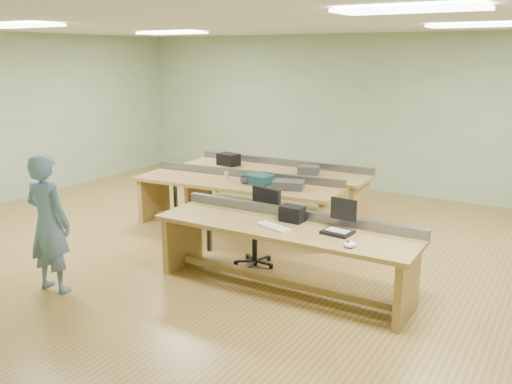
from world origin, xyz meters
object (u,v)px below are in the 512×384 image
at_px(workbench_back, 274,180).
at_px(parts_bin_teal, 259,179).
at_px(camera_bag, 292,214).
at_px(person, 48,223).
at_px(parts_bin_grey, 289,185).
at_px(laptop_base, 338,232).
at_px(workbench_front, 284,242).
at_px(mug, 244,180).
at_px(workbench_mid, 236,194).
at_px(drinks_can, 227,175).
at_px(task_chair, 257,237).

distance_m(workbench_back, parts_bin_teal, 1.10).
distance_m(camera_bag, parts_bin_teal, 1.90).
xyz_separation_m(person, parts_bin_grey, (1.46, 2.94, 0.02)).
bearing_deg(parts_bin_grey, laptop_base, -46.92).
height_order(parts_bin_teal, parts_bin_grey, parts_bin_teal).
relative_size(workbench_front, mug, 22.54).
xyz_separation_m(workbench_mid, drinks_can, (-0.20, 0.05, 0.25)).
bearing_deg(parts_bin_teal, parts_bin_grey, -5.80).
bearing_deg(mug, camera_bag, -41.13).
bearing_deg(workbench_mid, person, -106.30).
distance_m(workbench_mid, mug, 0.30).
bearing_deg(task_chair, laptop_base, -6.78).
height_order(parts_bin_teal, drinks_can, parts_bin_teal).
height_order(workbench_back, parts_bin_grey, parts_bin_grey).
xyz_separation_m(workbench_back, person, (-0.61, -4.01, 0.23)).
height_order(workbench_mid, camera_bag, camera_bag).
xyz_separation_m(workbench_mid, task_chair, (1.02, -1.05, -0.21)).
xyz_separation_m(task_chair, mug, (-0.84, 1.01, 0.45)).
bearing_deg(task_chair, camera_bag, -12.20).
relative_size(person, camera_bag, 5.87).
bearing_deg(workbench_mid, parts_bin_grey, -4.05).
distance_m(workbench_mid, camera_bag, 2.14).
height_order(camera_bag, drinks_can, camera_bag).
xyz_separation_m(parts_bin_teal, drinks_can, (-0.57, -0.03, -0.00)).
xyz_separation_m(workbench_front, person, (-2.22, -1.41, 0.23)).
relative_size(person, task_chair, 1.62).
bearing_deg(person, parts_bin_grey, -121.14).
bearing_deg(laptop_base, camera_bag, 172.37).
distance_m(workbench_front, parts_bin_teal, 2.06).
xyz_separation_m(parts_bin_teal, parts_bin_grey, (0.52, -0.05, -0.01)).
distance_m(workbench_back, parts_bin_grey, 1.39).
bearing_deg(workbench_front, camera_bag, 89.42).
height_order(mug, drinks_can, drinks_can).
relative_size(person, mug, 11.69).
relative_size(camera_bag, drinks_can, 2.13).
distance_m(workbench_mid, person, 2.99).
bearing_deg(parts_bin_teal, camera_bag, -47.46).
bearing_deg(workbench_back, task_chair, -67.53).
relative_size(person, parts_bin_teal, 4.12).
relative_size(camera_bag, parts_bin_teal, 0.70).
distance_m(person, mug, 2.98).
relative_size(workbench_front, workbench_mid, 0.93).
relative_size(parts_bin_teal, drinks_can, 3.04).
xyz_separation_m(laptop_base, mug, (-2.09, 1.42, 0.04)).
bearing_deg(person, mug, -109.34).
relative_size(workbench_front, camera_bag, 11.32).
bearing_deg(workbench_back, parts_bin_teal, -74.21).
height_order(workbench_mid, mug, workbench_mid).
bearing_deg(mug, workbench_front, -44.92).
xyz_separation_m(laptop_base, parts_bin_teal, (-1.91, 1.53, 0.05)).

